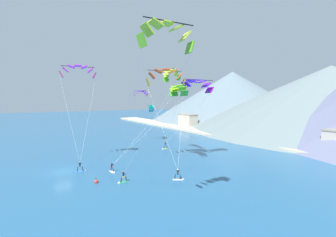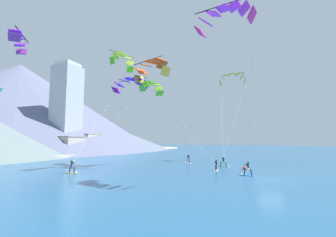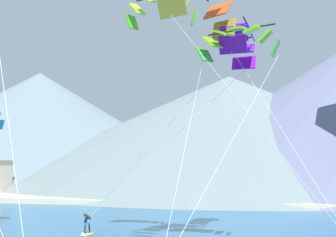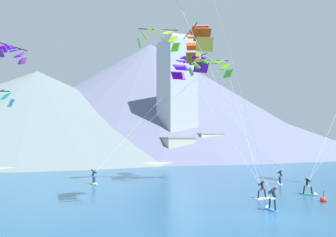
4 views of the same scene
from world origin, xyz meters
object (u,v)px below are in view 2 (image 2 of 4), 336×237
kitesurfer_near_lead (188,160)px  parafoil_kite_distant_low_drift (18,39)px  parafoil_kite_mid_center (232,78)px  parafoil_kite_distant_high_outer (123,59)px  kitesurfer_far_left (246,171)px  parafoil_kite_far_left (224,16)px  race_marker_buoy (244,168)px  kitesurfer_near_trail (216,167)px  kitesurfer_mid_center (225,164)px  parafoil_kite_near_lead (151,68)px  parafoil_kite_far_right (130,83)px  parafoil_kite_near_trail (152,87)px  kitesurfer_far_right (73,169)px

kitesurfer_near_lead → parafoil_kite_distant_low_drift: size_ratio=0.52×
parafoil_kite_mid_center → parafoil_kite_distant_high_outer: 24.80m
kitesurfer_far_left → parafoil_kite_distant_high_outer: parafoil_kite_distant_high_outer is taller
parafoil_kite_far_left → race_marker_buoy: size_ratio=16.40×
kitesurfer_far_left → parafoil_kite_far_left: (-6.22, 1.26, 16.56)m
kitesurfer_near_trail → kitesurfer_mid_center: (5.12, -0.37, 0.01)m
parafoil_kite_near_lead → parafoil_kite_far_left: 16.15m
kitesurfer_mid_center → parafoil_kite_near_lead: 19.59m
parafoil_kite_far_right → parafoil_kite_far_left: bearing=-121.0°
kitesurfer_near_lead → parafoil_kite_near_lead: (-8.76, 3.27, 15.52)m
parafoil_kite_near_trail → race_marker_buoy: parafoil_kite_near_trail is taller
parafoil_kite_distant_high_outer → kitesurfer_mid_center: bearing=-58.8°
kitesurfer_far_right → parafoil_kite_mid_center: parafoil_kite_mid_center is taller
kitesurfer_mid_center → race_marker_buoy: bearing=-122.2°
kitesurfer_far_left → parafoil_kite_mid_center: parafoil_kite_mid_center is taller
kitesurfer_far_left → parafoil_kite_mid_center: bearing=10.3°
parafoil_kite_distant_high_outer → parafoil_kite_near_lead: bearing=-45.2°
parafoil_kite_mid_center → parafoil_kite_far_left: size_ratio=1.05×
kitesurfer_near_trail → kitesurfer_mid_center: kitesurfer_mid_center is taller
kitesurfer_mid_center → parafoil_kite_near_trail: bearing=103.8°
parafoil_kite_distant_low_drift → kitesurfer_near_lead: bearing=-15.1°
kitesurfer_far_right → parafoil_kite_far_left: parafoil_kite_far_left is taller
kitesurfer_far_left → kitesurfer_far_right: kitesurfer_far_right is taller
kitesurfer_near_lead → kitesurfer_near_trail: size_ratio=1.02×
parafoil_kite_mid_center → parafoil_kite_distant_high_outer: parafoil_kite_mid_center is taller
parafoil_kite_near_trail → race_marker_buoy: 19.97m
parafoil_kite_near_lead → parafoil_kite_far_left: size_ratio=0.95×
parafoil_kite_far_left → parafoil_kite_distant_low_drift: size_ratio=4.84×
parafoil_kite_mid_center → parafoil_kite_far_right: bearing=132.8°
parafoil_kite_near_lead → kitesurfer_far_right: bearing=149.1°
kitesurfer_far_right → parafoil_kite_far_left: bearing=-87.7°
kitesurfer_mid_center → parafoil_kite_distant_high_outer: 23.18m
kitesurfer_near_lead → kitesurfer_near_trail: 11.17m
kitesurfer_mid_center → parafoil_kite_distant_low_drift: parafoil_kite_distant_low_drift is taller
parafoil_kite_near_lead → kitesurfer_near_trail: bearing=-89.6°
kitesurfer_far_left → kitesurfer_near_lead: bearing=43.7°
kitesurfer_near_trail → parafoil_kite_distant_high_outer: (-3.34, 13.58, 16.48)m
parafoil_kite_near_lead → parafoil_kite_far_left: (-9.20, -13.23, 1.05)m
kitesurfer_near_lead → kitesurfer_near_trail: (-8.68, -7.02, -0.09)m
kitesurfer_near_lead → parafoil_kite_near_trail: size_ratio=0.14×
kitesurfer_mid_center → parafoil_kite_far_left: parafoil_kite_far_left is taller
kitesurfer_near_trail → parafoil_kite_distant_high_outer: bearing=103.8°
kitesurfer_far_right → parafoil_kite_far_right: bearing=-2.4°
kitesurfer_near_lead → kitesurfer_far_left: 16.24m
kitesurfer_far_left → parafoil_kite_far_left: parafoil_kite_far_left is taller
kitesurfer_near_trail → parafoil_kite_distant_high_outer: size_ratio=0.33×
kitesurfer_far_right → race_marker_buoy: kitesurfer_far_right is taller
kitesurfer_near_trail → race_marker_buoy: kitesurfer_near_trail is taller
kitesurfer_near_lead → race_marker_buoy: (-5.53, -10.52, -0.40)m
parafoil_kite_far_right → kitesurfer_far_right: bearing=177.6°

